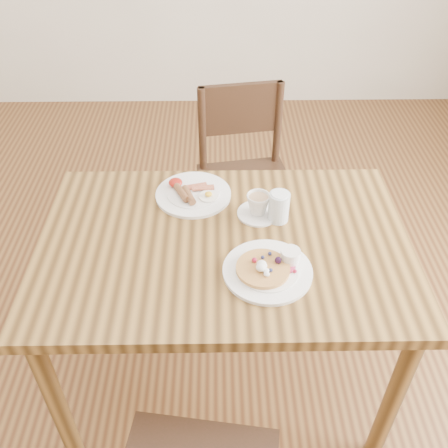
# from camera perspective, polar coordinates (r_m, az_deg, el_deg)

# --- Properties ---
(ground) EXTENTS (5.00, 5.00, 0.00)m
(ground) POSITION_cam_1_polar(r_m,az_deg,el_deg) (2.18, 0.00, -16.65)
(ground) COLOR #512E17
(ground) RESTS_ON ground
(dining_table) EXTENTS (1.20, 0.80, 0.75)m
(dining_table) POSITION_cam_1_polar(r_m,az_deg,el_deg) (1.68, 0.00, -4.41)
(dining_table) COLOR olive
(dining_table) RESTS_ON ground
(chair_far) EXTENTS (0.48, 0.48, 0.88)m
(chair_far) POSITION_cam_1_polar(r_m,az_deg,el_deg) (2.36, 2.40, 5.75)
(chair_far) COLOR #311B12
(chair_far) RESTS_ON ground
(pancake_plate) EXTENTS (0.27, 0.27, 0.06)m
(pancake_plate) POSITION_cam_1_polar(r_m,az_deg,el_deg) (1.50, 5.14, -5.10)
(pancake_plate) COLOR white
(pancake_plate) RESTS_ON dining_table
(breakfast_plate) EXTENTS (0.27, 0.27, 0.04)m
(breakfast_plate) POSITION_cam_1_polar(r_m,az_deg,el_deg) (1.79, -3.67, 3.52)
(breakfast_plate) COLOR white
(breakfast_plate) RESTS_ON dining_table
(teacup_saucer) EXTENTS (0.14, 0.14, 0.08)m
(teacup_saucer) POSITION_cam_1_polar(r_m,az_deg,el_deg) (1.69, 3.90, 2.05)
(teacup_saucer) COLOR white
(teacup_saucer) RESTS_ON dining_table
(water_glass) EXTENTS (0.07, 0.07, 0.11)m
(water_glass) POSITION_cam_1_polar(r_m,az_deg,el_deg) (1.66, 6.28, 1.95)
(water_glass) COLOR silver
(water_glass) RESTS_ON dining_table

